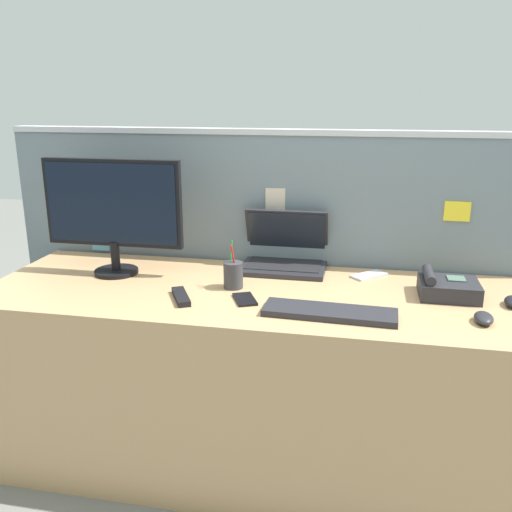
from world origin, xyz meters
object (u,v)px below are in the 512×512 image
(cell_phone_black_slab, at_px, (245,299))
(tv_remote, at_px, (181,297))
(desk_phone, at_px, (447,287))
(desktop_monitor, at_px, (113,208))
(computer_mouse_right_hand, at_px, (484,318))
(cell_phone_silver_slab, at_px, (369,275))
(keyboard_main, at_px, (330,312))
(pen_cup, at_px, (233,275))
(laptop, at_px, (285,253))

(cell_phone_black_slab, xyz_separation_m, tv_remote, (-0.23, -0.03, 0.01))
(desk_phone, xyz_separation_m, tv_remote, (-0.94, -0.22, -0.02))
(desk_phone, bearing_deg, desktop_monitor, 178.93)
(desktop_monitor, height_order, computer_mouse_right_hand, desktop_monitor)
(desk_phone, distance_m, cell_phone_black_slab, 0.74)
(cell_phone_black_slab, relative_size, cell_phone_silver_slab, 0.83)
(keyboard_main, relative_size, pen_cup, 2.42)
(laptop, bearing_deg, keyboard_main, -65.73)
(pen_cup, bearing_deg, keyboard_main, -28.25)
(laptop, xyz_separation_m, cell_phone_silver_slab, (0.35, -0.05, -0.06))
(laptop, relative_size, tv_remote, 2.05)
(cell_phone_silver_slab, distance_m, tv_remote, 0.77)
(desktop_monitor, distance_m, pen_cup, 0.56)
(tv_remote, bearing_deg, desk_phone, -14.75)
(keyboard_main, bearing_deg, laptop, 116.76)
(desktop_monitor, height_order, keyboard_main, desktop_monitor)
(laptop, xyz_separation_m, cell_phone_black_slab, (-0.08, -0.42, -0.06))
(cell_phone_black_slab, bearing_deg, desk_phone, -10.06)
(computer_mouse_right_hand, bearing_deg, desk_phone, 114.73)
(cell_phone_black_slab, bearing_deg, laptop, 54.21)
(desktop_monitor, bearing_deg, cell_phone_silver_slab, 8.63)
(laptop, relative_size, cell_phone_silver_slab, 2.32)
(desk_phone, bearing_deg, laptop, 159.65)
(laptop, distance_m, desk_phone, 0.67)
(keyboard_main, distance_m, tv_remote, 0.54)
(desktop_monitor, distance_m, cell_phone_silver_slab, 1.06)
(tv_remote, bearing_deg, computer_mouse_right_hand, -28.40)
(desktop_monitor, bearing_deg, pen_cup, -9.35)
(laptop, height_order, computer_mouse_right_hand, laptop)
(computer_mouse_right_hand, xyz_separation_m, tv_remote, (-1.02, 0.01, -0.01))
(desk_phone, height_order, pen_cup, pen_cup)
(laptop, height_order, desk_phone, laptop)
(desktop_monitor, xyz_separation_m, tv_remote, (0.36, -0.24, -0.26))
(desk_phone, bearing_deg, pen_cup, -175.60)
(keyboard_main, bearing_deg, desk_phone, 35.58)
(pen_cup, relative_size, cell_phone_silver_slab, 1.22)
(computer_mouse_right_hand, bearing_deg, laptop, 151.30)
(desktop_monitor, distance_m, keyboard_main, 0.97)
(desk_phone, height_order, cell_phone_silver_slab, desk_phone)
(desktop_monitor, xyz_separation_m, keyboard_main, (0.89, -0.29, -0.26))
(desktop_monitor, xyz_separation_m, laptop, (0.67, 0.21, -0.21))
(cell_phone_black_slab, xyz_separation_m, cell_phone_silver_slab, (0.43, 0.36, 0.00))
(tv_remote, bearing_deg, pen_cup, 17.49)
(desk_phone, distance_m, cell_phone_silver_slab, 0.33)
(desktop_monitor, height_order, pen_cup, desktop_monitor)
(cell_phone_black_slab, bearing_deg, computer_mouse_right_hand, -27.75)
(computer_mouse_right_hand, bearing_deg, cell_phone_silver_slab, 135.87)
(keyboard_main, xyz_separation_m, cell_phone_black_slab, (-0.31, 0.08, -0.01))
(computer_mouse_right_hand, distance_m, pen_cup, 0.89)
(desktop_monitor, relative_size, cell_phone_silver_slab, 3.81)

